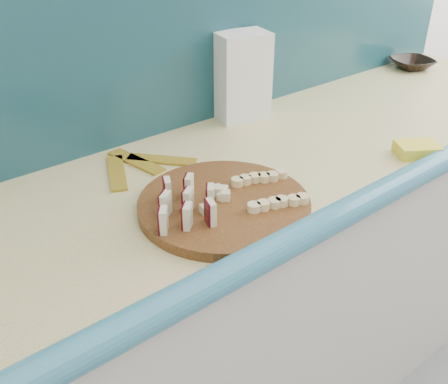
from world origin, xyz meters
name	(u,v)px	position (x,y,z in m)	size (l,w,h in m)	color
kitchen_counter	(271,284)	(0.10, 1.50, 0.46)	(2.20, 0.63, 0.91)	silver
backsplash	(210,30)	(0.10, 1.79, 1.16)	(2.20, 0.02, 0.50)	teal
cutting_board	(224,205)	(-0.19, 1.37, 0.92)	(0.36, 0.36, 0.02)	#45210E
apple_wedges	(185,203)	(-0.28, 1.38, 0.96)	(0.14, 0.16, 0.05)	beige
apple_chunks	(214,198)	(-0.21, 1.38, 0.94)	(0.05, 0.05, 0.02)	#F5E5C4
banana_slices	(268,190)	(-0.10, 1.33, 0.94)	(0.17, 0.17, 0.02)	beige
brown_bowl	(412,63)	(0.98, 1.69, 0.93)	(0.15, 0.15, 0.04)	black
flour_bag	(242,77)	(0.16, 1.73, 1.03)	(0.14, 0.10, 0.25)	white
sponge	(417,150)	(0.35, 1.26, 0.93)	(0.10, 0.07, 0.03)	yellow
banana_peel	(139,165)	(-0.23, 1.65, 0.91)	(0.24, 0.20, 0.01)	gold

